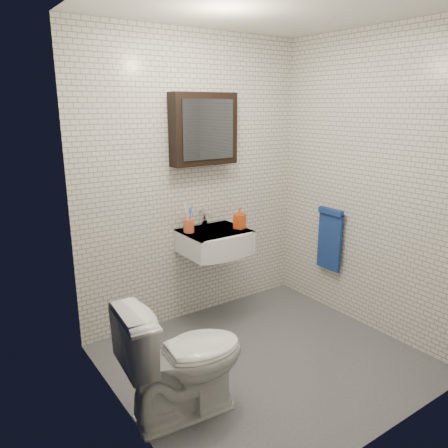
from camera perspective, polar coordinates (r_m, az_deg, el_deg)
name	(u,v)px	position (r m, az deg, el deg)	size (l,w,h in m)	color
ground	(265,360)	(3.53, 5.39, -17.22)	(2.20, 2.00, 0.01)	#4C4E53
room_shell	(270,171)	(3.01, 6.09, 6.95)	(2.22, 2.02, 2.51)	silver
washbasin	(217,242)	(3.77, -0.91, -2.33)	(0.55, 0.50, 0.20)	white
faucet	(205,219)	(3.88, -2.54, 0.66)	(0.06, 0.20, 0.15)	silver
mirror_cabinet	(204,129)	(3.76, -2.65, 12.27)	(0.60, 0.15, 0.60)	black
towel_rail	(330,237)	(4.14, 13.65, -1.63)	(0.09, 0.30, 0.58)	silver
toothbrush_cup	(189,225)	(3.71, -4.63, -0.14)	(0.11, 0.11, 0.25)	#CA5532
soap_bottle	(240,218)	(3.81, 2.08, 0.81)	(0.09, 0.09, 0.19)	orange
toilet	(183,358)	(2.82, -5.32, -17.01)	(0.44, 0.77, 0.79)	white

